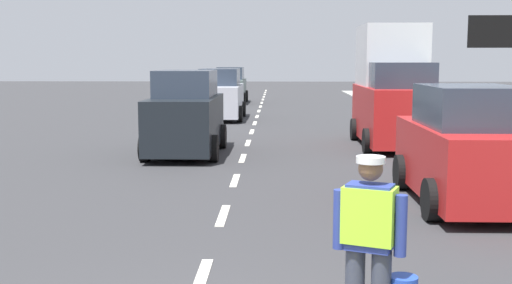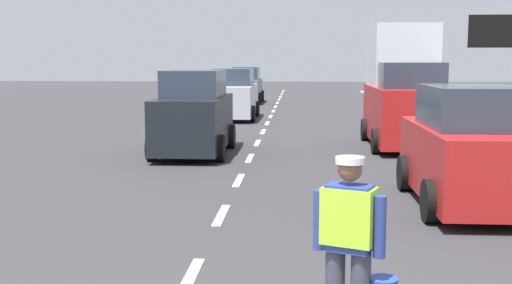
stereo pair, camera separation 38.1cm
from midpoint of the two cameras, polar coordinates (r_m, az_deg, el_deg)
name	(u,v)px [view 1 (the left image)]	position (r m, az deg, el deg)	size (l,w,h in m)	color
ground_plane	(255,123)	(25.45, -0.52, 1.76)	(96.00, 96.00, 0.00)	#333335
lane_center_line	(258,114)	(29.63, -0.18, 2.57)	(0.14, 46.40, 0.01)	silver
road_worker	(372,238)	(5.80, 8.52, -8.53)	(0.76, 0.43, 1.67)	#383D4C
delivery_truck	(394,91)	(18.95, 11.74, 4.54)	(2.16, 4.60, 3.54)	red
car_oncoming_third	(231,86)	(36.95, -2.60, 5.02)	(1.90, 4.18, 2.08)	slate
car_parked_curbside	(467,150)	(11.52, 17.57, -0.67)	(1.97, 3.96, 2.08)	red
car_oncoming_lead	(186,116)	(16.94, -6.98, 2.38)	(1.93, 4.00, 2.24)	black
car_oncoming_second	(220,96)	(26.89, -3.67, 4.18)	(2.04, 4.33, 2.14)	silver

